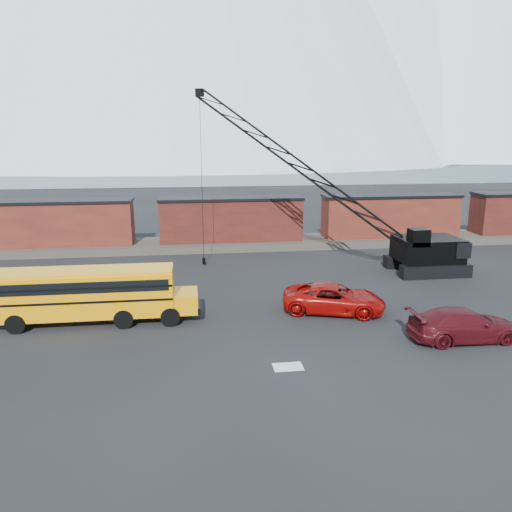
# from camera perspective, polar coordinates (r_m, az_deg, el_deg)

# --- Properties ---
(ground) EXTENTS (160.00, 160.00, 0.00)m
(ground) POSITION_cam_1_polar(r_m,az_deg,el_deg) (27.69, 1.03, -8.98)
(ground) COLOR black
(ground) RESTS_ON ground
(gravel_berm) EXTENTS (120.00, 5.00, 0.70)m
(gravel_berm) POSITION_cam_1_polar(r_m,az_deg,el_deg) (48.52, -2.83, 1.43)
(gravel_berm) COLOR #47423A
(gravel_berm) RESTS_ON ground
(boxcar_west_near) EXTENTS (13.70, 3.10, 4.17)m
(boxcar_west_near) POSITION_cam_1_polar(r_m,az_deg,el_deg) (49.43, -21.72, 3.54)
(boxcar_west_near) COLOR #481514
(boxcar_west_near) RESTS_ON gravel_berm
(boxcar_mid) EXTENTS (13.70, 3.10, 4.17)m
(boxcar_mid) POSITION_cam_1_polar(r_m,az_deg,el_deg) (48.07, -2.87, 4.24)
(boxcar_mid) COLOR #521917
(boxcar_mid) RESTS_ON gravel_berm
(boxcar_east_near) EXTENTS (13.70, 3.10, 4.17)m
(boxcar_east_near) POSITION_cam_1_polar(r_m,az_deg,el_deg) (51.86, 15.10, 4.48)
(boxcar_east_near) COLOR #481514
(boxcar_east_near) RESTS_ON gravel_berm
(snow_patch) EXTENTS (1.40, 0.90, 0.02)m
(snow_patch) POSITION_cam_1_polar(r_m,az_deg,el_deg) (24.18, 3.67, -12.52)
(snow_patch) COLOR silver
(snow_patch) RESTS_ON ground
(school_bus) EXTENTS (11.65, 2.65, 3.19)m
(school_bus) POSITION_cam_1_polar(r_m,az_deg,el_deg) (30.31, -18.25, -4.05)
(school_bus) COLOR orange
(school_bus) RESTS_ON ground
(red_pickup) EXTENTS (6.80, 4.60, 1.73)m
(red_pickup) POSITION_cam_1_polar(r_m,az_deg,el_deg) (31.16, 8.92, -4.82)
(red_pickup) COLOR #930907
(red_pickup) RESTS_ON ground
(maroon_suv) EXTENTS (5.91, 2.41, 1.71)m
(maroon_suv) POSITION_cam_1_polar(r_m,az_deg,el_deg) (28.93, 22.67, -7.26)
(maroon_suv) COLOR #450C12
(maroon_suv) RESTS_ON ground
(crawler_crane) EXTENTS (20.73, 7.13, 14.33)m
(crawler_crane) POSITION_cam_1_polar(r_m,az_deg,el_deg) (39.69, 5.78, 9.67)
(crawler_crane) COLOR black
(crawler_crane) RESTS_ON ground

